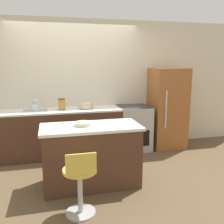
{
  "coord_description": "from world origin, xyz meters",
  "views": [
    {
      "loc": [
        -0.47,
        -4.36,
        1.77
      ],
      "look_at": [
        0.53,
        -0.33,
        0.94
      ],
      "focal_mm": 40.0,
      "sensor_mm": 36.0,
      "label": 1
    }
  ],
  "objects_px": {
    "oven_range": "(133,128)",
    "mixing_bowl": "(86,105)",
    "refrigerator": "(167,108)",
    "kettle": "(35,106)",
    "stool_chair": "(80,183)"
  },
  "relations": [
    {
      "from": "refrigerator",
      "to": "mixing_bowl",
      "type": "bearing_deg",
      "value": 179.93
    },
    {
      "from": "oven_range",
      "to": "kettle",
      "type": "distance_m",
      "value": 1.98
    },
    {
      "from": "mixing_bowl",
      "to": "stool_chair",
      "type": "bearing_deg",
      "value": -100.21
    },
    {
      "from": "refrigerator",
      "to": "kettle",
      "type": "bearing_deg",
      "value": 179.96
    },
    {
      "from": "oven_range",
      "to": "refrigerator",
      "type": "relative_size",
      "value": 0.54
    },
    {
      "from": "mixing_bowl",
      "to": "oven_range",
      "type": "bearing_deg",
      "value": -0.04
    },
    {
      "from": "stool_chair",
      "to": "mixing_bowl",
      "type": "bearing_deg",
      "value": 79.79
    },
    {
      "from": "kettle",
      "to": "mixing_bowl",
      "type": "xyz_separation_m",
      "value": [
        0.94,
        0.0,
        -0.03
      ]
    },
    {
      "from": "oven_range",
      "to": "mixing_bowl",
      "type": "xyz_separation_m",
      "value": [
        -0.97,
        0.0,
        0.51
      ]
    },
    {
      "from": "oven_range",
      "to": "mixing_bowl",
      "type": "distance_m",
      "value": 1.09
    },
    {
      "from": "kettle",
      "to": "oven_range",
      "type": "bearing_deg",
      "value": -0.02
    },
    {
      "from": "oven_range",
      "to": "stool_chair",
      "type": "height_order",
      "value": "oven_range"
    },
    {
      "from": "oven_range",
      "to": "mixing_bowl",
      "type": "height_order",
      "value": "mixing_bowl"
    },
    {
      "from": "oven_range",
      "to": "mixing_bowl",
      "type": "bearing_deg",
      "value": 179.96
    },
    {
      "from": "oven_range",
      "to": "refrigerator",
      "type": "xyz_separation_m",
      "value": [
        0.73,
        -0.0,
        0.38
      ]
    }
  ]
}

